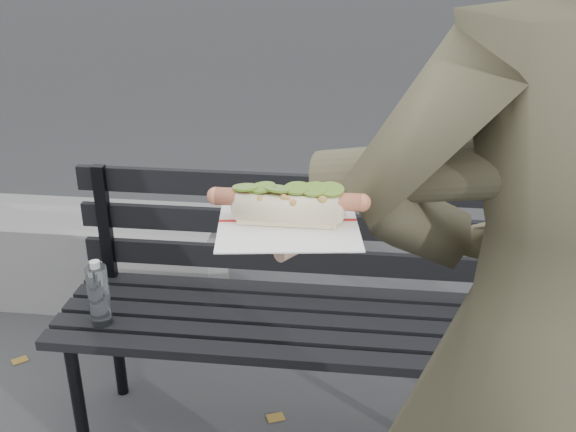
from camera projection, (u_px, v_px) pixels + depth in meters
The scene contains 4 objects.
park_bench at pixel (297, 294), 2.11m from camera, with size 1.50×0.44×0.88m.
concrete_block at pixel (89, 256), 3.05m from camera, with size 1.20×0.40×0.40m, color slate.
person at pixel (548, 358), 1.10m from camera, with size 0.69×0.45×1.90m, color #4B4732.
held_hotdog at pixel (433, 181), 0.95m from camera, with size 0.64×0.32×0.20m.
Camera 1 is at (0.06, -0.95, 1.61)m, focal length 42.00 mm.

